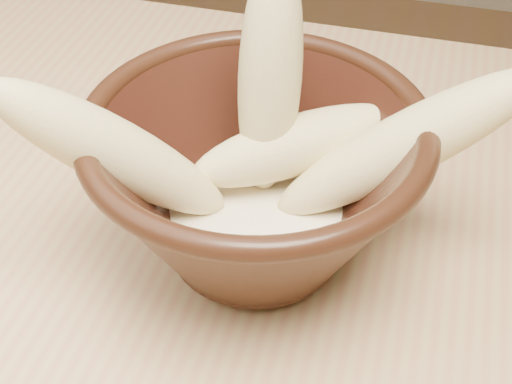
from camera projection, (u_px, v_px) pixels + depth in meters
bowl at (256, 180)px, 0.45m from camera, size 0.22×0.22×0.12m
milk_puddle at (256, 213)px, 0.47m from camera, size 0.12×0.12×0.02m
banana_upright at (270, 78)px, 0.44m from camera, size 0.04×0.07×0.16m
banana_left at (116, 153)px, 0.42m from camera, size 0.15×0.11×0.14m
banana_right at (403, 146)px, 0.43m from camera, size 0.18×0.09×0.14m
banana_across at (295, 145)px, 0.46m from camera, size 0.15×0.11×0.06m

